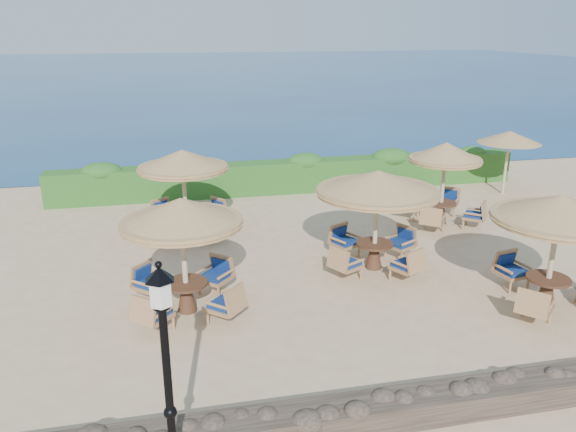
{
  "coord_description": "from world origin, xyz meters",
  "views": [
    {
      "loc": [
        -4.58,
        -13.22,
        6.07
      ],
      "look_at": [
        -1.61,
        0.55,
        1.3
      ],
      "focal_mm": 35.0,
      "sensor_mm": 36.0,
      "label": 1
    }
  ],
  "objects": [
    {
      "name": "cafe_set_2",
      "position": [
        3.59,
        -3.21,
        1.93
      ],
      "size": [
        2.89,
        2.89,
        2.65
      ],
      "color": "#C9B78E",
      "rests_on": "ground"
    },
    {
      "name": "ground",
      "position": [
        0.0,
        0.0,
        0.0
      ],
      "size": [
        120.0,
        120.0,
        0.0
      ],
      "primitive_type": "plane",
      "color": "tan",
      "rests_on": "ground"
    },
    {
      "name": "cafe_set_0",
      "position": [
        -4.42,
        -1.73,
        1.78
      ],
      "size": [
        2.65,
        2.65,
        2.65
      ],
      "color": "#C9B78E",
      "rests_on": "ground"
    },
    {
      "name": "extra_parasol",
      "position": [
        7.8,
        5.2,
        2.17
      ],
      "size": [
        2.3,
        2.3,
        2.41
      ],
      "color": "#C9B78E",
      "rests_on": "ground"
    },
    {
      "name": "cafe_set_4",
      "position": [
        3.87,
        2.57,
        1.67
      ],
      "size": [
        2.61,
        2.61,
        2.65
      ],
      "color": "#C9B78E",
      "rests_on": "ground"
    },
    {
      "name": "stone_wall",
      "position": [
        0.0,
        -6.2,
        0.22
      ],
      "size": [
        15.0,
        0.65,
        0.44
      ],
      "primitive_type": "cube",
      "color": "brown",
      "rests_on": "ground"
    },
    {
      "name": "hedge",
      "position": [
        0.0,
        7.2,
        0.6
      ],
      "size": [
        18.0,
        0.9,
        1.2
      ],
      "primitive_type": "cube",
      "color": "#20511A",
      "rests_on": "ground"
    },
    {
      "name": "cafe_set_1",
      "position": [
        0.51,
        -0.37,
        1.91
      ],
      "size": [
        3.17,
        3.17,
        2.65
      ],
      "color": "#C9B78E",
      "rests_on": "ground"
    },
    {
      "name": "lamp_post",
      "position": [
        -4.8,
        -6.8,
        1.55
      ],
      "size": [
        0.44,
        0.44,
        3.31
      ],
      "color": "black",
      "rests_on": "ground"
    },
    {
      "name": "cafe_set_3",
      "position": [
        -4.21,
        3.21,
        1.79
      ],
      "size": [
        2.69,
        2.69,
        2.65
      ],
      "color": "#C9B78E",
      "rests_on": "ground"
    },
    {
      "name": "sea",
      "position": [
        0.0,
        70.0,
        0.0
      ],
      "size": [
        160.0,
        160.0,
        0.0
      ],
      "primitive_type": "plane",
      "color": "navy",
      "rests_on": "ground"
    }
  ]
}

